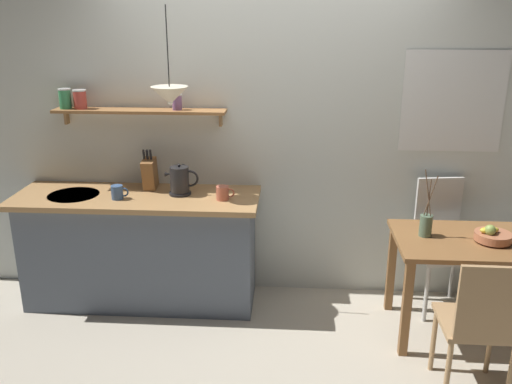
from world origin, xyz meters
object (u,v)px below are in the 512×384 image
pendant_lamp (170,95)px  fruit_bowl (492,235)px  dining_chair_near (480,322)px  electric_kettle (180,181)px  dining_chair_far (440,239)px  twig_vase (426,224)px  knife_block (150,173)px  dining_table (460,256)px  coffee_mug_by_sink (118,192)px  coffee_mug_spare (223,193)px

pendant_lamp → fruit_bowl: bearing=-7.9°
dining_chair_near → electric_kettle: (-1.91, 1.04, 0.48)m
dining_chair_far → twig_vase: twig_vase is taller
knife_block → pendant_lamp: (0.22, -0.16, 0.62)m
dining_table → dining_chair_far: (-0.03, 0.41, -0.05)m
dining_chair_near → fruit_bowl: (0.26, 0.67, 0.25)m
dining_chair_near → dining_chair_far: dining_chair_far is taller
dining_chair_far → fruit_bowl: size_ratio=4.13×
fruit_bowl → electric_kettle: size_ratio=0.97×
dining_chair_near → dining_chair_far: size_ratio=0.91×
dining_chair_far → knife_block: knife_block is taller
dining_table → dining_chair_near: size_ratio=0.98×
dining_chair_near → dining_chair_far: bearing=87.5°
twig_vase → knife_block: knife_block is taller
dining_table → coffee_mug_by_sink: bearing=175.5°
dining_table → dining_chair_near: (-0.08, -0.71, -0.08)m
fruit_bowl → dining_table: bearing=168.2°
dining_chair_near → dining_chair_far: 1.12m
dining_table → knife_block: size_ratio=2.77×
fruit_bowl → knife_block: size_ratio=0.75×
fruit_bowl → coffee_mug_by_sink: 2.62m
fruit_bowl → dining_chair_near: bearing=-111.1°
knife_block → coffee_mug_by_sink: knife_block is taller
dining_chair_far → coffee_mug_by_sink: dining_chair_far is taller
fruit_bowl → pendant_lamp: bearing=172.1°
knife_block → dining_chair_near: bearing=-27.6°
knife_block → coffee_mug_spare: (0.58, -0.20, -0.08)m
fruit_bowl → coffee_mug_by_sink: coffee_mug_by_sink is taller
electric_kettle → coffee_mug_by_sink: bearing=-163.0°
coffee_mug_by_sink → electric_kettle: bearing=17.0°
fruit_bowl → coffee_mug_by_sink: (-2.61, 0.23, 0.17)m
electric_kettle → pendant_lamp: size_ratio=0.38×
twig_vase → coffee_mug_by_sink: bearing=176.0°
fruit_bowl → knife_block: knife_block is taller
dining_chair_far → pendant_lamp: (-2.00, -0.14, 1.08)m
dining_table → electric_kettle: electric_kettle is taller
dining_chair_far → knife_block: (-2.22, 0.02, 0.47)m
coffee_mug_spare → dining_chair_near: bearing=-30.6°
electric_kettle → knife_block: knife_block is taller
coffee_mug_spare → electric_kettle: bearing=163.4°
electric_kettle → pendant_lamp: 0.64m
twig_vase → coffee_mug_spare: (-1.42, 0.19, 0.13)m
fruit_bowl → twig_vase: size_ratio=0.51×
dining_chair_far → dining_chair_near: bearing=-92.5°
fruit_bowl → coffee_mug_spare: 1.87m
knife_block → coffee_mug_spare: size_ratio=2.41×
knife_block → coffee_mug_by_sink: size_ratio=2.53×
dining_table → dining_chair_far: 0.41m
dining_chair_far → fruit_bowl: bearing=-64.7°
pendant_lamp → coffee_mug_spare: bearing=-6.3°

